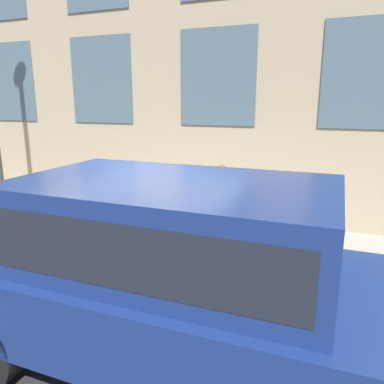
{
  "coord_description": "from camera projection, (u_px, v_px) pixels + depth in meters",
  "views": [
    {
      "loc": [
        -4.49,
        -2.42,
        2.64
      ],
      "look_at": [
        0.67,
        -0.38,
        1.28
      ],
      "focal_mm": 35.0,
      "sensor_mm": 36.0,
      "label": 1
    }
  ],
  "objects": [
    {
      "name": "ground_plane",
      "position": [
        151.0,
        283.0,
        5.54
      ],
      "size": [
        80.0,
        80.0,
        0.0
      ],
      "primitive_type": "plane",
      "color": "#2D2D30"
    },
    {
      "name": "sidewalk",
      "position": [
        190.0,
        243.0,
        6.92
      ],
      "size": [
        3.07,
        60.0,
        0.14
      ],
      "color": "#9E9B93",
      "rests_on": "ground_plane"
    },
    {
      "name": "building_facade",
      "position": [
        221.0,
        43.0,
        7.56
      ],
      "size": [
        0.33,
        40.0,
        7.55
      ],
      "color": "tan",
      "rests_on": "ground_plane"
    },
    {
      "name": "fire_hydrant",
      "position": [
        164.0,
        239.0,
        5.96
      ],
      "size": [
        0.33,
        0.45,
        0.68
      ],
      "color": "gold",
      "rests_on": "sidewalk"
    },
    {
      "name": "person",
      "position": [
        221.0,
        205.0,
        5.7
      ],
      "size": [
        0.38,
        0.25,
        1.57
      ],
      "rotation": [
        0.0,
        0.0,
        2.59
      ],
      "color": "#232328",
      "rests_on": "sidewalk"
    },
    {
      "name": "parked_truck_navy_near",
      "position": [
        168.0,
        264.0,
        3.6
      ],
      "size": [
        1.96,
        4.66,
        1.93
      ],
      "color": "black",
      "rests_on": "ground_plane"
    }
  ]
}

